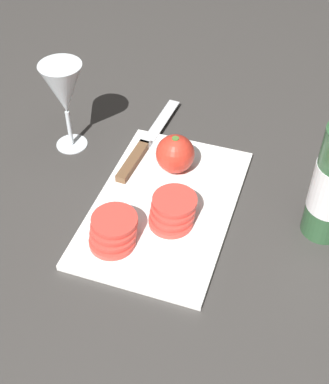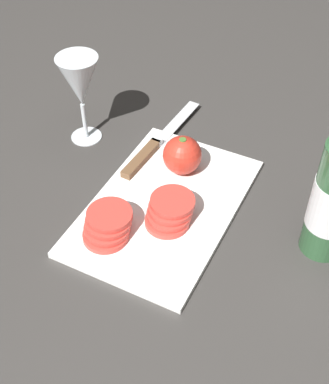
% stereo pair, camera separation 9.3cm
% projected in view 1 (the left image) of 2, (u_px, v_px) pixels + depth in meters
% --- Properties ---
extents(ground_plane, '(3.00, 3.00, 0.00)m').
position_uv_depth(ground_plane, '(184.00, 196.00, 0.98)').
color(ground_plane, '#383533').
extents(cutting_board, '(0.37, 0.24, 0.01)m').
position_uv_depth(cutting_board, '(165.00, 206.00, 0.96)').
color(cutting_board, white).
rests_on(cutting_board, ground_plane).
extents(wine_glass, '(0.08, 0.08, 0.18)m').
position_uv_depth(wine_glass, '(64.00, 91.00, 1.00)').
color(wine_glass, silver).
rests_on(wine_glass, ground_plane).
extents(whole_tomato, '(0.07, 0.07, 0.07)m').
position_uv_depth(whole_tomato, '(175.00, 154.00, 1.00)').
color(whole_tomato, red).
rests_on(whole_tomato, cutting_board).
extents(knife, '(0.28, 0.04, 0.01)m').
position_uv_depth(knife, '(139.00, 152.00, 1.05)').
color(knife, silver).
rests_on(knife, cutting_board).
extents(tomato_slice_stack_near, '(0.10, 0.08, 0.04)m').
position_uv_depth(tomato_slice_stack_near, '(175.00, 211.00, 0.91)').
color(tomato_slice_stack_near, '#D63D33').
rests_on(tomato_slice_stack_near, cutting_board).
extents(tomato_slice_stack_far, '(0.10, 0.08, 0.04)m').
position_uv_depth(tomato_slice_stack_far, '(113.00, 231.00, 0.88)').
color(tomato_slice_stack_far, '#D63D33').
rests_on(tomato_slice_stack_far, cutting_board).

